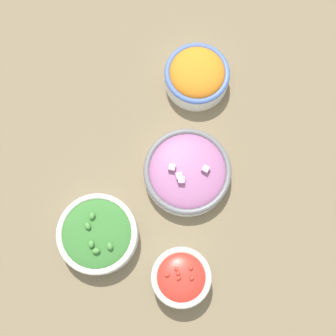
{
  "coord_description": "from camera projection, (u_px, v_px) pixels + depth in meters",
  "views": [
    {
      "loc": [
        0.18,
        0.1,
        0.95
      ],
      "look_at": [
        0.0,
        0.0,
        0.03
      ],
      "focal_mm": 50.0,
      "sensor_mm": 36.0,
      "label": 1
    }
  ],
  "objects": [
    {
      "name": "ground_plane",
      "position": [
        168.0,
        171.0,
        0.97
      ],
      "size": [
        3.0,
        3.0,
        0.0
      ],
      "primitive_type": "plane",
      "color": "#75664C"
    },
    {
      "name": "bowl_broccoli",
      "position": [
        98.0,
        234.0,
        0.91
      ],
      "size": [
        0.16,
        0.16,
        0.06
      ],
      "color": "silver",
      "rests_on": "ground_plane"
    },
    {
      "name": "bowl_cherry_tomatoes",
      "position": [
        181.0,
        277.0,
        0.89
      ],
      "size": [
        0.11,
        0.11,
        0.07
      ],
      "color": "silver",
      "rests_on": "ground_plane"
    },
    {
      "name": "bowl_red_onion",
      "position": [
        187.0,
        172.0,
        0.95
      ],
      "size": [
        0.18,
        0.18,
        0.06
      ],
      "color": "white",
      "rests_on": "ground_plane"
    },
    {
      "name": "bowl_carrots",
      "position": [
        197.0,
        75.0,
        0.98
      ],
      "size": [
        0.14,
        0.14,
        0.07
      ],
      "color": "white",
      "rests_on": "ground_plane"
    }
  ]
}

